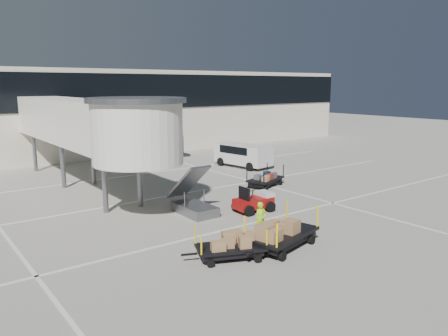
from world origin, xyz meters
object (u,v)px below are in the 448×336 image
at_px(box_cart_near, 284,234).
at_px(ground_worker, 261,219).
at_px(box_cart_far, 231,246).
at_px(minivan, 242,153).
at_px(baggage_tug, 254,202).
at_px(suitcase_cart, 265,180).

relative_size(box_cart_near, ground_worker, 2.72).
relative_size(box_cart_far, ground_worker, 2.11).
xyz_separation_m(box_cart_far, minivan, (12.55, 14.70, 0.60)).
distance_m(box_cart_far, minivan, 19.33).
height_order(baggage_tug, suitcase_cart, baggage_tug).
bearing_deg(box_cart_near, box_cart_far, 156.80).
distance_m(box_cart_near, minivan, 18.19).
distance_m(box_cart_near, ground_worker, 1.72).
height_order(baggage_tug, box_cart_near, box_cart_near).
xyz_separation_m(suitcase_cart, ground_worker, (-6.60, -6.94, 0.30)).
xyz_separation_m(baggage_tug, minivan, (7.62, 10.37, 0.59)).
xyz_separation_m(box_cart_near, minivan, (10.13, 15.10, 0.49)).
relative_size(baggage_tug, box_cart_near, 0.52).
bearing_deg(ground_worker, box_cart_near, -88.55).
height_order(baggage_tug, box_cart_far, baggage_tug).
bearing_deg(box_cart_far, ground_worker, 48.77).
distance_m(baggage_tug, box_cart_near, 5.36).
xyz_separation_m(suitcase_cart, minivan, (3.28, 6.47, 0.63)).
bearing_deg(box_cart_far, suitcase_cart, 64.58).
bearing_deg(suitcase_cart, box_cart_far, -156.64).
distance_m(baggage_tug, ground_worker, 3.79).
bearing_deg(ground_worker, baggage_tug, 63.28).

